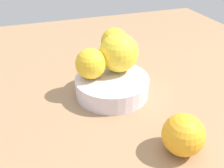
{
  "coord_description": "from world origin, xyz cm",
  "views": [
    {
      "loc": [
        14.91,
        43.32,
        30.77
      ],
      "look_at": [
        0.0,
        0.0,
        2.38
      ],
      "focal_mm": 40.31,
      "sensor_mm": 36.0,
      "label": 1
    }
  ],
  "objects": [
    {
      "name": "orange_in_bowl_0",
      "position": [
        -2.45,
        -2.66,
        8.19
      ],
      "size": [
        8.46,
        8.46,
        8.46
      ],
      "primitive_type": "sphere",
      "color": "yellow",
      "rests_on": "fruit_bowl"
    },
    {
      "name": "fruit_bowl",
      "position": [
        0.0,
        0.0,
        1.88
      ],
      "size": [
        15.77,
        15.77,
        3.96
      ],
      "color": "silver",
      "rests_on": "ground_plane"
    },
    {
      "name": "ground_plane",
      "position": [
        0.0,
        0.0,
        -1.0
      ],
      "size": [
        110.0,
        110.0,
        2.0
      ],
      "primitive_type": "cube",
      "color": "#997551"
    },
    {
      "name": "orange_loose_0",
      "position": [
        -5.1,
        19.39,
        3.39
      ],
      "size": [
        6.78,
        6.78,
        6.78
      ],
      "primitive_type": "sphere",
      "color": "#F9A823",
      "rests_on": "ground_plane"
    },
    {
      "name": "orange_loose_1",
      "position": [
        -7.2,
        -18.71,
        3.86
      ],
      "size": [
        7.71,
        7.71,
        7.71
      ],
      "primitive_type": "sphere",
      "color": "yellow",
      "rests_on": "ground_plane"
    },
    {
      "name": "orange_in_bowl_1",
      "position": [
        4.07,
        -1.6,
        7.16
      ],
      "size": [
        6.4,
        6.4,
        6.4
      ],
      "primitive_type": "sphere",
      "color": "yellow",
      "rests_on": "fruit_bowl"
    }
  ]
}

